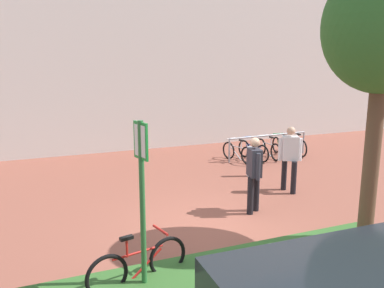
{
  "coord_description": "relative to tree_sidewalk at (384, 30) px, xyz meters",
  "views": [
    {
      "loc": [
        -3.37,
        -6.86,
        3.37
      ],
      "look_at": [
        0.41,
        2.34,
        1.29
      ],
      "focal_mm": 37.59,
      "sensor_mm": 36.0,
      "label": 1
    }
  ],
  "objects": [
    {
      "name": "bollard_steel",
      "position": [
        0.34,
        4.77,
        -3.4
      ],
      "size": [
        0.16,
        0.16,
        0.9
      ],
      "primitive_type": "cylinder",
      "color": "#ADADB2",
      "rests_on": "ground"
    },
    {
      "name": "tree_sidewalk",
      "position": [
        0.0,
        0.0,
        0.0
      ],
      "size": [
        2.03,
        2.03,
        5.03
      ],
      "color": "brown",
      "rests_on": "ground"
    },
    {
      "name": "bike_rack_cluster",
      "position": [
        2.12,
        6.54,
        -3.51
      ],
      "size": [
        3.21,
        1.72,
        0.83
      ],
      "color": "#99999E",
      "rests_on": "ground"
    },
    {
      "name": "building_facade",
      "position": [
        -2.2,
        10.13,
        1.15
      ],
      "size": [
        28.0,
        1.2,
        10.0
      ],
      "primitive_type": "cube",
      "color": "silver",
      "rests_on": "ground"
    },
    {
      "name": "ground_plane",
      "position": [
        -2.2,
        1.68,
        -3.85
      ],
      "size": [
        60.0,
        60.0,
        0.0
      ],
      "primitive_type": "plane",
      "color": "brown"
    },
    {
      "name": "person_casual_tan",
      "position": [
        0.57,
        3.14,
        -2.87
      ],
      "size": [
        0.57,
        0.51,
        1.72
      ],
      "color": "black",
      "rests_on": "ground"
    },
    {
      "name": "bike_at_sign",
      "position": [
        -4.2,
        0.25,
        -3.5
      ],
      "size": [
        1.65,
        0.51,
        0.86
      ],
      "color": "black",
      "rests_on": "ground"
    },
    {
      "name": "parking_sign_post",
      "position": [
        -4.17,
        0.06,
        -2.18
      ],
      "size": [
        0.11,
        0.36,
        2.57
      ],
      "color": "#2D7238",
      "rests_on": "ground"
    },
    {
      "name": "person_suited_dark",
      "position": [
        -1.04,
        2.23,
        -2.87
      ],
      "size": [
        0.37,
        0.6,
        1.72
      ],
      "color": "black",
      "rests_on": "ground"
    },
    {
      "name": "planter_strip",
      "position": [
        -2.88,
        0.06,
        -3.77
      ],
      "size": [
        7.0,
        1.1,
        0.16
      ],
      "primitive_type": "cube",
      "color": "#336028",
      "rests_on": "ground"
    }
  ]
}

